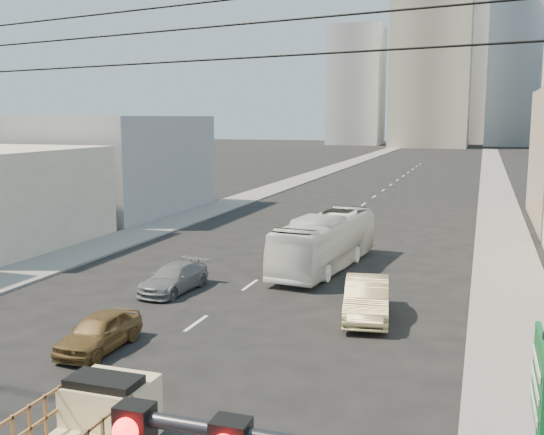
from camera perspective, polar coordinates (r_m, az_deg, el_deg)
The scene contains 14 objects.
sidewalk_left at distance 80.98m, azimuth 2.52°, elevation 3.40°, with size 3.50×180.00×0.12m, color slate.
sidewalk_right at distance 77.94m, azimuth 19.40°, elevation 2.69°, with size 3.50×180.00×0.12m, color slate.
lane_dashes at distance 61.90m, azimuth 8.69°, elevation 1.54°, with size 0.15×104.00×0.01m.
flatbed_pickup at distance 15.45m, azimuth -16.52°, elevation -17.51°, with size 1.95×4.41×1.90m.
city_bus at distance 33.56m, azimuth 4.80°, elevation -2.18°, with size 2.39×10.21×2.84m, color silver.
sedan_brown at distance 22.85m, azimuth -15.23°, elevation -9.85°, with size 1.52×3.77×1.28m, color brown.
sedan_tan at distance 25.62m, azimuth 8.48°, elevation -7.20°, with size 1.69×4.85×1.60m, color tan.
sedan_grey at distance 29.53m, azimuth -8.80°, elevation -5.40°, with size 1.73×4.27×1.24m, color slate.
green_sign at distance 9.98m, azimuth 22.77°, elevation -16.29°, with size 0.18×1.60×5.00m.
bldg_left_far at distance 55.37m, azimuth -14.23°, elevation 4.66°, with size 12.00×16.00×8.00m, color gray.
high_rise_tower at distance 179.48m, azimuth 14.22°, elevation 15.77°, with size 20.00×20.00×60.00m, color gray.
midrise_ne at distance 193.07m, azimuth 21.11°, elevation 11.97°, with size 16.00×16.00×40.00m, color gray.
midrise_nw at distance 191.23m, azimuth 7.58°, elevation 11.61°, with size 15.00×15.00×34.00m, color gray.
midrise_back at distance 208.06m, azimuth 17.58°, elevation 12.44°, with size 18.00×18.00×44.00m, color gray.
Camera 1 is at (10.26, -7.54, 7.88)m, focal length 42.00 mm.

